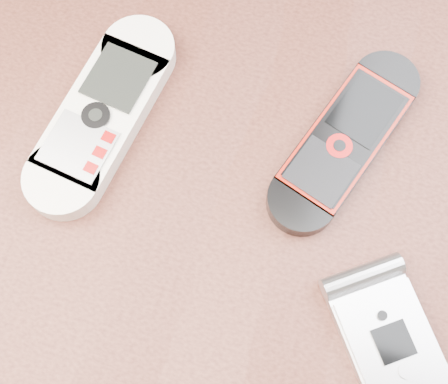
% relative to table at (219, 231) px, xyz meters
% --- Properties ---
extents(ground, '(4.00, 4.00, 0.00)m').
position_rel_table_xyz_m(ground, '(0.00, 0.00, -0.64)').
color(ground, '#472B19').
rests_on(ground, ground).
extents(table, '(1.20, 0.80, 0.75)m').
position_rel_table_xyz_m(table, '(0.00, 0.00, 0.00)').
color(table, black).
rests_on(table, ground).
extents(nokia_white, '(0.08, 0.18, 0.02)m').
position_rel_table_xyz_m(nokia_white, '(-0.10, 0.03, 0.12)').
color(nokia_white, white).
rests_on(nokia_white, table).
extents(nokia_black_red, '(0.10, 0.17, 0.02)m').
position_rel_table_xyz_m(nokia_black_red, '(0.08, 0.07, 0.11)').
color(nokia_black_red, black).
rests_on(nokia_black_red, table).
extents(motorola_razr, '(0.11, 0.13, 0.02)m').
position_rel_table_xyz_m(motorola_razr, '(0.14, -0.07, 0.11)').
color(motorola_razr, '#B4B4B9').
rests_on(motorola_razr, table).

